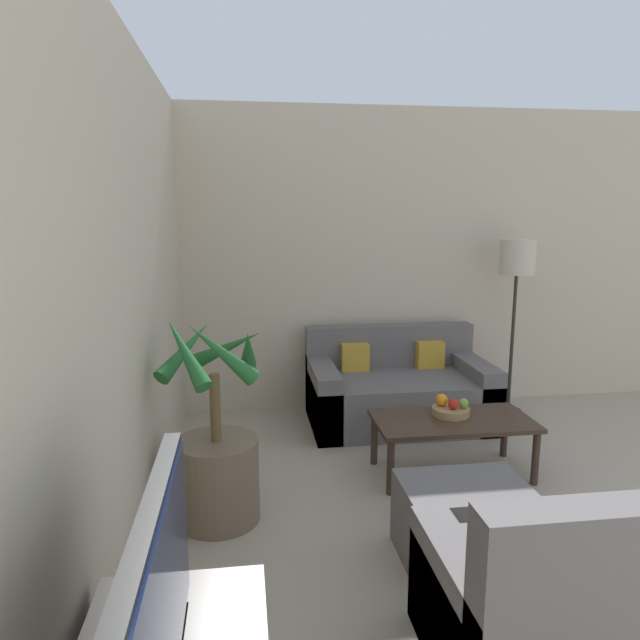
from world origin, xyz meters
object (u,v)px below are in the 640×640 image
object	(u,v)px
potted_palm	(217,458)
apple_red	(453,404)
apple_green	(464,403)
orange_fruit	(442,400)
fruit_bowl	(451,411)
armchair	(543,613)
floor_lamp	(517,268)
coffee_table	(453,426)
ottoman	(463,520)
sofa_loveseat	(398,392)
television	(157,611)

from	to	relation	value
potted_palm	apple_red	xyz separation A→B (m)	(1.59, 0.43, 0.11)
apple_green	orange_fruit	distance (m)	0.15
fruit_bowl	armchair	distance (m)	1.85
floor_lamp	coffee_table	world-z (taller)	floor_lamp
orange_fruit	ottoman	distance (m)	1.13
sofa_loveseat	apple_green	xyz separation A→B (m)	(0.20, -0.97, 0.22)
armchair	potted_palm	bearing A→B (deg)	133.33
armchair	ottoman	size ratio (longest dim) A/B	1.34
coffee_table	apple_green	world-z (taller)	apple_green
television	apple_red	bearing A→B (deg)	54.69
potted_palm	sofa_loveseat	bearing A→B (deg)	43.81
coffee_table	ottoman	size ratio (longest dim) A/B	1.65
sofa_loveseat	apple_red	world-z (taller)	sofa_loveseat
sofa_loveseat	apple_green	distance (m)	1.01
apple_red	apple_green	world-z (taller)	apple_red
television	fruit_bowl	distance (m)	2.89
floor_lamp	apple_green	size ratio (longest dim) A/B	22.98
orange_fruit	armchair	size ratio (longest dim) A/B	0.10
fruit_bowl	apple_green	size ratio (longest dim) A/B	3.82
ottoman	fruit_bowl	bearing A→B (deg)	73.40
apple_green	orange_fruit	size ratio (longest dim) A/B	0.80
fruit_bowl	ottoman	size ratio (longest dim) A/B	0.40
apple_red	potted_palm	bearing A→B (deg)	-164.82
sofa_loveseat	apple_red	xyz separation A→B (m)	(0.12, -0.98, 0.22)
television	ottoman	bearing A→B (deg)	45.02
potted_palm	apple_green	distance (m)	1.73
armchair	ottoman	xyz separation A→B (m)	(0.00, 0.81, -0.08)
floor_lamp	apple_green	distance (m)	1.59
television	coffee_table	world-z (taller)	television
television	floor_lamp	xyz separation A→B (m)	(2.58, 3.38, 0.48)
potted_palm	coffee_table	distance (m)	1.62
floor_lamp	apple_red	world-z (taller)	floor_lamp
coffee_table	television	bearing A→B (deg)	-125.61
armchair	floor_lamp	bearing A→B (deg)	66.42
sofa_loveseat	coffee_table	world-z (taller)	sofa_loveseat
orange_fruit	ottoman	bearing A→B (deg)	-103.31
floor_lamp	apple_red	size ratio (longest dim) A/B	21.11
coffee_table	apple_green	bearing A→B (deg)	31.95
floor_lamp	fruit_bowl	xyz separation A→B (m)	(-0.94, -1.04, -0.89)
television	fruit_bowl	bearing A→B (deg)	55.12
apple_red	armchair	size ratio (longest dim) A/B	0.08
apple_red	ottoman	distance (m)	1.07
television	floor_lamp	bearing A→B (deg)	52.67
armchair	sofa_loveseat	bearing A→B (deg)	86.09
fruit_bowl	apple_red	xyz separation A→B (m)	(0.00, -0.03, 0.06)
coffee_table	orange_fruit	size ratio (longest dim) A/B	12.64
sofa_loveseat	fruit_bowl	distance (m)	0.97
floor_lamp	apple_red	xyz separation A→B (m)	(-0.94, -1.07, -0.82)
orange_fruit	apple_green	bearing A→B (deg)	-25.86
fruit_bowl	apple_green	world-z (taller)	apple_green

